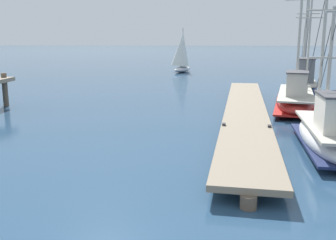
# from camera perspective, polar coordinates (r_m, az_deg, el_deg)

# --- Properties ---
(floating_dock) EXTENTS (3.71, 20.10, 0.53)m
(floating_dock) POSITION_cam_1_polar(r_m,az_deg,el_deg) (17.99, 11.36, 1.58)
(floating_dock) COLOR gray
(floating_dock) RESTS_ON ground
(fishing_boat_0) EXTENTS (3.40, 8.97, 7.25)m
(fishing_boat_0) POSITION_cam_1_polar(r_m,az_deg,el_deg) (20.80, 18.28, 3.23)
(fishing_boat_0) COLOR #AD2823
(fishing_boat_0) RESTS_ON ground
(fishing_boat_1) EXTENTS (1.87, 6.65, 6.43)m
(fishing_boat_1) POSITION_cam_1_polar(r_m,az_deg,el_deg) (13.21, 22.36, -1.58)
(fishing_boat_1) COLOR silver
(fishing_boat_1) RESTS_ON ground
(fishing_boat_2) EXTENTS (2.87, 8.48, 6.89)m
(fishing_boat_2) POSITION_cam_1_polar(r_m,az_deg,el_deg) (26.19, 19.38, 5.12)
(fishing_boat_2) COLOR navy
(fishing_boat_2) RESTS_ON ground
(distant_sailboat) EXTENTS (2.67, 3.89, 4.61)m
(distant_sailboat) POSITION_cam_1_polar(r_m,az_deg,el_deg) (41.53, 2.05, 9.88)
(distant_sailboat) COLOR silver
(distant_sailboat) RESTS_ON ground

